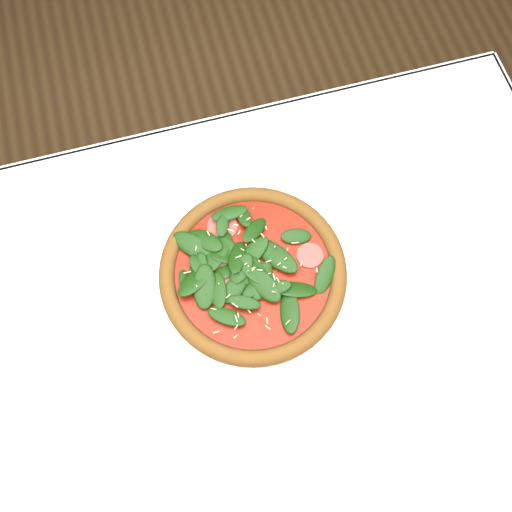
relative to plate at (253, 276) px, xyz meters
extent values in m
plane|color=brown|center=(-0.05, -0.09, -0.76)|extent=(6.00, 6.00, 0.00)
cube|color=white|center=(-0.05, -0.09, -0.03)|extent=(1.20, 0.80, 0.04)
cylinder|color=#523820|center=(0.49, 0.25, -0.40)|extent=(0.06, 0.06, 0.71)
cube|color=white|center=(-0.05, 0.31, -0.12)|extent=(1.20, 0.01, 0.22)
cylinder|color=white|center=(0.00, 0.00, 0.00)|extent=(0.34, 0.34, 0.01)
torus|color=white|center=(0.00, 0.00, 0.00)|extent=(0.34, 0.34, 0.01)
cylinder|color=#9D5A25|center=(0.00, 0.00, 0.01)|extent=(0.36, 0.36, 0.01)
torus|color=#A06325|center=(0.00, 0.00, 0.02)|extent=(0.36, 0.36, 0.03)
cylinder|color=maroon|center=(0.00, 0.00, 0.02)|extent=(0.30, 0.30, 0.00)
cylinder|color=#9B4B3E|center=(0.00, 0.00, 0.02)|extent=(0.26, 0.26, 0.00)
ellipsoid|color=#133409|center=(0.00, 0.00, 0.03)|extent=(0.29, 0.29, 0.02)
cylinder|color=beige|center=(0.00, 0.00, 0.04)|extent=(0.26, 0.26, 0.00)
cylinder|color=white|center=(-0.26, -0.11, -0.01)|extent=(0.07, 0.07, 0.00)
cylinder|color=white|center=(-0.26, -0.11, 0.04)|extent=(0.01, 0.01, 0.09)
ellipsoid|color=white|center=(-0.26, -0.11, 0.12)|extent=(0.07, 0.07, 0.10)
cylinder|color=white|center=(0.24, -0.26, 0.00)|extent=(0.15, 0.15, 0.01)
torus|color=white|center=(0.24, -0.26, 0.00)|extent=(0.15, 0.15, 0.01)
cylinder|color=white|center=(0.37, 0.06, 0.00)|extent=(0.15, 0.15, 0.01)
torus|color=white|center=(0.37, 0.06, 0.00)|extent=(0.15, 0.15, 0.01)
camera|label=1|loc=(-0.07, -0.27, 0.86)|focal=40.00mm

